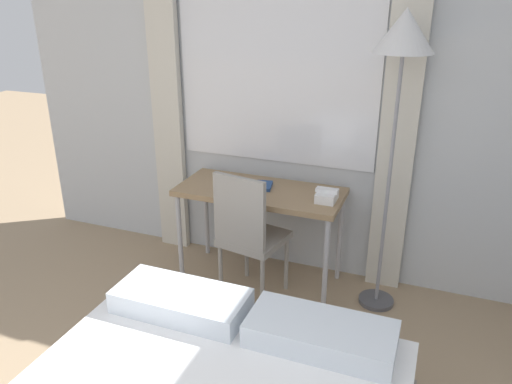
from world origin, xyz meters
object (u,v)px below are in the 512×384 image
at_px(standing_lamp, 403,52).
at_px(book, 253,185).
at_px(telephone, 327,196).
at_px(desk_chair, 248,231).
at_px(desk, 260,198).

distance_m(standing_lamp, book, 1.35).
xyz_separation_m(standing_lamp, book, (-0.94, 0.03, -0.96)).
bearing_deg(book, telephone, -5.98).
xyz_separation_m(desk_chair, book, (-0.08, 0.30, 0.21)).
bearing_deg(telephone, standing_lamp, 4.76).
distance_m(desk, telephone, 0.50).
bearing_deg(standing_lamp, book, 178.44).
height_order(desk, telephone, telephone).
xyz_separation_m(desk_chair, telephone, (0.47, 0.24, 0.24)).
relative_size(telephone, book, 0.57).
bearing_deg(book, desk, -21.83).
relative_size(standing_lamp, telephone, 11.48).
bearing_deg(desk_chair, standing_lamp, 27.79).
height_order(desk, book, book).
distance_m(standing_lamp, telephone, 1.02).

